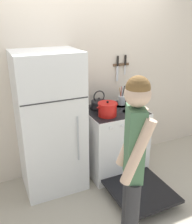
{
  "coord_description": "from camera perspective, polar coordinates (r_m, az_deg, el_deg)",
  "views": [
    {
      "loc": [
        -1.18,
        -2.99,
        2.07
      ],
      "look_at": [
        -0.03,
        -0.48,
        0.98
      ],
      "focal_mm": 40.0,
      "sensor_mm": 36.0,
      "label": 1
    }
  ],
  "objects": [
    {
      "name": "person",
      "position": [
        2.07,
        8.5,
        -11.46
      ],
      "size": [
        0.35,
        0.4,
        1.67
      ],
      "rotation": [
        0.0,
        0.0,
        1.19
      ],
      "color": "#2D2D30",
      "rests_on": "ground_plane"
    },
    {
      "name": "wall_back",
      "position": [
        3.34,
        -3.19,
        7.73
      ],
      "size": [
        10.0,
        0.06,
        2.55
      ],
      "color": "beige",
      "rests_on": "ground_plane"
    },
    {
      "name": "stove_range",
      "position": [
        3.42,
        4.31,
        -6.86
      ],
      "size": [
        0.75,
        1.39,
        0.9
      ],
      "color": "white",
      "rests_on": "ground_plane"
    },
    {
      "name": "dutch_oven_pot",
      "position": [
        3.04,
        2.64,
        0.65
      ],
      "size": [
        0.28,
        0.24,
        0.19
      ],
      "color": "red",
      "rests_on": "stove_range"
    },
    {
      "name": "refrigerator",
      "position": [
        3.02,
        -10.38,
        -2.63
      ],
      "size": [
        0.74,
        0.63,
        1.71
      ],
      "color": "white",
      "rests_on": "ground_plane"
    },
    {
      "name": "wall_knife_strip",
      "position": [
        3.5,
        5.74,
        10.84
      ],
      "size": [
        0.24,
        0.03,
        0.35
      ],
      "color": "brown"
    },
    {
      "name": "utensil_jar",
      "position": [
        3.44,
        5.88,
        2.79
      ],
      "size": [
        0.09,
        0.09,
        0.27
      ],
      "color": "silver",
      "rests_on": "stove_range"
    },
    {
      "name": "ground_plane",
      "position": [
        3.82,
        -2.63,
        -11.28
      ],
      "size": [
        14.0,
        14.0,
        0.0
      ],
      "primitive_type": "plane",
      "color": "#B2A893"
    },
    {
      "name": "tea_kettle",
      "position": [
        3.28,
        0.73,
        1.97
      ],
      "size": [
        0.26,
        0.21,
        0.25
      ],
      "color": "black",
      "rests_on": "stove_range"
    }
  ]
}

